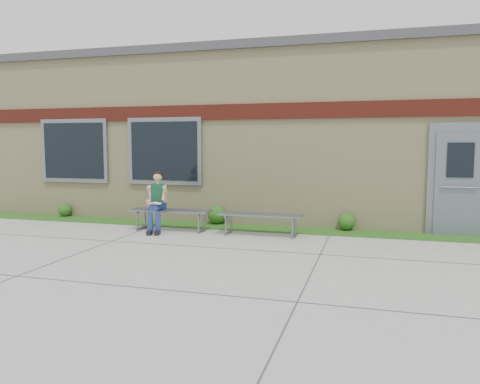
% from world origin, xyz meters
% --- Properties ---
extents(ground, '(80.00, 80.00, 0.00)m').
position_xyz_m(ground, '(0.00, 0.00, 0.00)').
color(ground, '#9E9E99').
rests_on(ground, ground).
extents(grass_strip, '(16.00, 0.80, 0.02)m').
position_xyz_m(grass_strip, '(0.00, 2.60, 0.01)').
color(grass_strip, '#295015').
rests_on(grass_strip, ground).
extents(school_building, '(16.20, 6.22, 4.20)m').
position_xyz_m(school_building, '(-0.00, 5.99, 2.10)').
color(school_building, beige).
rests_on(school_building, ground).
extents(bench_left, '(1.77, 0.54, 0.46)m').
position_xyz_m(bench_left, '(-2.37, 1.87, 0.35)').
color(bench_left, slate).
rests_on(bench_left, ground).
extents(bench_right, '(1.72, 0.48, 0.45)m').
position_xyz_m(bench_right, '(-0.37, 1.87, 0.34)').
color(bench_right, slate).
rests_on(bench_right, ground).
extents(girl, '(0.48, 0.78, 1.28)m').
position_xyz_m(girl, '(-2.60, 1.68, 0.68)').
color(girl, navy).
rests_on(girl, ground).
extents(shrub_west, '(0.33, 0.33, 0.33)m').
position_xyz_m(shrub_west, '(-5.77, 2.85, 0.18)').
color(shrub_west, '#295015').
rests_on(shrub_west, grass_strip).
extents(shrub_mid, '(0.43, 0.43, 0.43)m').
position_xyz_m(shrub_mid, '(-1.64, 2.85, 0.23)').
color(shrub_mid, '#295015').
rests_on(shrub_mid, grass_strip).
extents(shrub_east, '(0.37, 0.37, 0.37)m').
position_xyz_m(shrub_east, '(1.30, 2.85, 0.21)').
color(shrub_east, '#295015').
rests_on(shrub_east, grass_strip).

